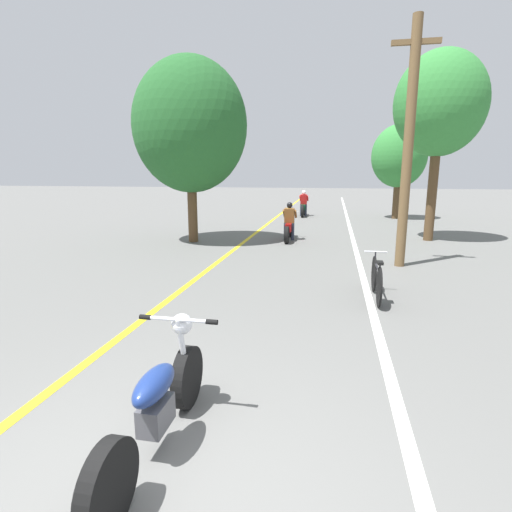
% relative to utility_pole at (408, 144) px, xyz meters
% --- Properties ---
extents(lane_stripe_center, '(0.14, 48.00, 0.01)m').
position_rel_utility_pole_xyz_m(lane_stripe_center, '(-4.70, 4.30, -3.03)').
color(lane_stripe_center, yellow).
rests_on(lane_stripe_center, ground).
extents(lane_stripe_edge, '(0.14, 48.00, 0.01)m').
position_rel_utility_pole_xyz_m(lane_stripe_edge, '(-0.99, 4.30, -3.03)').
color(lane_stripe_edge, white).
rests_on(lane_stripe_edge, ground).
extents(utility_pole, '(1.10, 0.24, 5.89)m').
position_rel_utility_pole_xyz_m(utility_pole, '(0.00, 0.00, 0.00)').
color(utility_pole, brown).
rests_on(utility_pole, ground).
extents(roadside_tree_right_near, '(2.97, 2.67, 6.28)m').
position_rel_utility_pole_xyz_m(roadside_tree_right_near, '(1.60, 4.31, 1.50)').
color(roadside_tree_right_near, '#513A23').
rests_on(roadside_tree_right_near, ground).
extents(roadside_tree_right_far, '(2.72, 2.45, 4.72)m').
position_rel_utility_pole_xyz_m(roadside_tree_right_far, '(1.42, 11.15, 0.10)').
color(roadside_tree_right_far, '#513A23').
rests_on(roadside_tree_right_far, ground).
extents(roadside_tree_left, '(3.77, 3.39, 6.01)m').
position_rel_utility_pole_xyz_m(roadside_tree_left, '(-6.44, 2.48, 0.80)').
color(roadside_tree_left, '#513A23').
rests_on(roadside_tree_left, ground).
extents(motorcycle_foreground, '(0.77, 2.10, 1.02)m').
position_rel_utility_pole_xyz_m(motorcycle_foreground, '(-3.11, -7.66, -2.60)').
color(motorcycle_foreground, black).
rests_on(motorcycle_foreground, ground).
extents(motorcycle_rider_lead, '(0.50, 2.03, 1.33)m').
position_rel_utility_pole_xyz_m(motorcycle_rider_lead, '(-3.22, 3.43, -2.53)').
color(motorcycle_rider_lead, black).
rests_on(motorcycle_rider_lead, ground).
extents(motorcycle_rider_far, '(0.50, 2.01, 1.40)m').
position_rel_utility_pole_xyz_m(motorcycle_rider_far, '(-3.32, 11.41, -2.50)').
color(motorcycle_rider_far, black).
rests_on(motorcycle_rider_far, ground).
extents(bicycle_parked, '(0.44, 1.69, 0.83)m').
position_rel_utility_pole_xyz_m(bicycle_parked, '(-0.86, -2.90, -2.65)').
color(bicycle_parked, black).
rests_on(bicycle_parked, ground).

